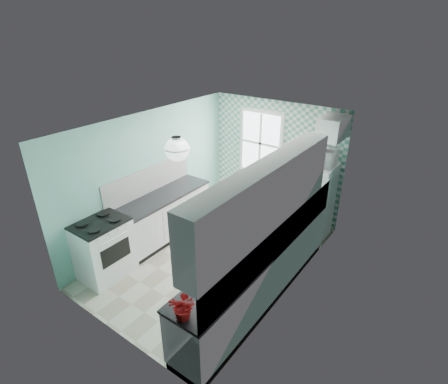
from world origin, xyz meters
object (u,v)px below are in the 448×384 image
Objects in this scene: stove at (103,248)px; potted_plant at (184,306)px; sink at (293,218)px; ceiling_light at (177,149)px; fruit_bowl at (213,289)px; fridge at (313,200)px; microwave at (319,156)px.

potted_plant is at bearing -15.18° from stove.
sink is 2.76m from potted_plant.
potted_plant is (-0.00, -2.75, 0.18)m from sink.
ceiling_light reaches higher than fruit_bowl.
fridge is 2.86× the size of sink.
fruit_bowl is 3.43m from microwave.
ceiling_light is 3.22m from fridge.
stove is at bearing -122.85° from fridge.
fridge is 1.15m from sink.
ceiling_light is 0.66× the size of sink.
microwave is (-0.09, 3.35, 0.72)m from fruit_bowl.
fridge is 0.93m from microwave.
stove is (-2.31, -3.25, -0.23)m from fridge.
stove is at bearing 177.60° from fruit_bowl.
ceiling_light is at bearing 28.38° from stove.
sink is at bearing 89.89° from fruit_bowl.
ceiling_light is 1.42× the size of fruit_bowl.
ceiling_light is at bearing 132.91° from potted_plant.
fruit_bowl is (2.40, -0.10, 0.44)m from stove.
sink is (0.09, -1.13, 0.17)m from fridge.
stove is 2.93× the size of potted_plant.
stove is at bearing 57.37° from microwave.
microwave is at bearing 91.54° from fruit_bowl.
microwave is at bearing 66.82° from ceiling_light.
fridge reaches higher than fruit_bowl.
stove is 4.15m from microwave.
sink is at bearing 97.52° from microwave.
potted_plant is (0.00, -0.53, 0.14)m from fruit_bowl.
sink is at bearing 89.91° from potted_plant.
stove is at bearing -138.40° from sink.
ceiling_light is 2.14m from potted_plant.
stove is at bearing -151.19° from ceiling_light.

